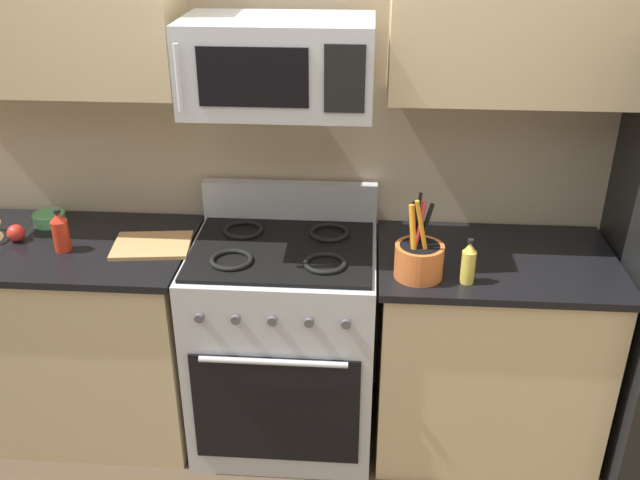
{
  "coord_description": "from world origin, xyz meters",
  "views": [
    {
      "loc": [
        0.33,
        -1.8,
        2.22
      ],
      "look_at": [
        0.16,
        0.58,
        1.03
      ],
      "focal_mm": 39.46,
      "sensor_mm": 36.0,
      "label": 1
    }
  ],
  "objects_px": {
    "bottle_oil": "(468,263)",
    "prep_bowl": "(49,218)",
    "utensil_crock": "(419,258)",
    "cutting_board": "(152,245)",
    "bottle_hot_sauce": "(61,232)",
    "microwave": "(278,65)",
    "range_oven": "(285,340)",
    "apple_loose": "(16,233)"
  },
  "relations": [
    {
      "from": "bottle_hot_sauce",
      "to": "prep_bowl",
      "type": "relative_size",
      "value": 1.29
    },
    {
      "from": "microwave",
      "to": "prep_bowl",
      "type": "relative_size",
      "value": 4.97
    },
    {
      "from": "range_oven",
      "to": "bottle_oil",
      "type": "bearing_deg",
      "value": -15.82
    },
    {
      "from": "bottle_oil",
      "to": "bottle_hot_sauce",
      "type": "bearing_deg",
      "value": 174.78
    },
    {
      "from": "range_oven",
      "to": "cutting_board",
      "type": "relative_size",
      "value": 3.52
    },
    {
      "from": "apple_loose",
      "to": "bottle_hot_sauce",
      "type": "distance_m",
      "value": 0.24
    },
    {
      "from": "apple_loose",
      "to": "bottle_oil",
      "type": "distance_m",
      "value": 1.84
    },
    {
      "from": "range_oven",
      "to": "utensil_crock",
      "type": "xyz_separation_m",
      "value": [
        0.54,
        -0.17,
        0.51
      ]
    },
    {
      "from": "prep_bowl",
      "to": "bottle_hot_sauce",
      "type": "bearing_deg",
      "value": -56.36
    },
    {
      "from": "cutting_board",
      "to": "bottle_oil",
      "type": "distance_m",
      "value": 1.27
    },
    {
      "from": "range_oven",
      "to": "cutting_board",
      "type": "height_order",
      "value": "range_oven"
    },
    {
      "from": "apple_loose",
      "to": "utensil_crock",
      "type": "bearing_deg",
      "value": -6.18
    },
    {
      "from": "microwave",
      "to": "bottle_oil",
      "type": "bearing_deg",
      "value": -17.9
    },
    {
      "from": "cutting_board",
      "to": "prep_bowl",
      "type": "distance_m",
      "value": 0.54
    },
    {
      "from": "apple_loose",
      "to": "cutting_board",
      "type": "relative_size",
      "value": 0.23
    },
    {
      "from": "cutting_board",
      "to": "bottle_oil",
      "type": "height_order",
      "value": "bottle_oil"
    },
    {
      "from": "bottle_oil",
      "to": "bottle_hot_sauce",
      "type": "distance_m",
      "value": 1.61
    },
    {
      "from": "utensil_crock",
      "to": "cutting_board",
      "type": "relative_size",
      "value": 1.05
    },
    {
      "from": "cutting_board",
      "to": "utensil_crock",
      "type": "bearing_deg",
      "value": -8.61
    },
    {
      "from": "range_oven",
      "to": "utensil_crock",
      "type": "relative_size",
      "value": 3.34
    },
    {
      "from": "microwave",
      "to": "bottle_hot_sauce",
      "type": "height_order",
      "value": "microwave"
    },
    {
      "from": "bottle_hot_sauce",
      "to": "apple_loose",
      "type": "bearing_deg",
      "value": 163.73
    },
    {
      "from": "bottle_oil",
      "to": "prep_bowl",
      "type": "relative_size",
      "value": 1.28
    },
    {
      "from": "range_oven",
      "to": "prep_bowl",
      "type": "distance_m",
      "value": 1.16
    },
    {
      "from": "microwave",
      "to": "utensil_crock",
      "type": "relative_size",
      "value": 2.11
    },
    {
      "from": "range_oven",
      "to": "utensil_crock",
      "type": "distance_m",
      "value": 0.76
    },
    {
      "from": "apple_loose",
      "to": "cutting_board",
      "type": "height_order",
      "value": "apple_loose"
    },
    {
      "from": "bottle_oil",
      "to": "microwave",
      "type": "bearing_deg",
      "value": 162.1
    },
    {
      "from": "range_oven",
      "to": "microwave",
      "type": "xyz_separation_m",
      "value": [
        -0.0,
        0.03,
        1.18
      ]
    },
    {
      "from": "cutting_board",
      "to": "bottle_oil",
      "type": "relative_size",
      "value": 1.74
    },
    {
      "from": "apple_loose",
      "to": "cutting_board",
      "type": "xyz_separation_m",
      "value": [
        0.58,
        -0.02,
        -0.03
      ]
    },
    {
      "from": "apple_loose",
      "to": "cutting_board",
      "type": "bearing_deg",
      "value": -1.61
    },
    {
      "from": "microwave",
      "to": "bottle_hot_sauce",
      "type": "distance_m",
      "value": 1.11
    },
    {
      "from": "range_oven",
      "to": "prep_bowl",
      "type": "height_order",
      "value": "range_oven"
    },
    {
      "from": "range_oven",
      "to": "bottle_hot_sauce",
      "type": "bearing_deg",
      "value": -176.37
    },
    {
      "from": "range_oven",
      "to": "utensil_crock",
      "type": "height_order",
      "value": "utensil_crock"
    },
    {
      "from": "microwave",
      "to": "prep_bowl",
      "type": "height_order",
      "value": "microwave"
    },
    {
      "from": "cutting_board",
      "to": "prep_bowl",
      "type": "xyz_separation_m",
      "value": [
        -0.51,
        0.19,
        0.02
      ]
    },
    {
      "from": "bottle_oil",
      "to": "prep_bowl",
      "type": "bearing_deg",
      "value": 167.72
    },
    {
      "from": "cutting_board",
      "to": "bottle_hot_sauce",
      "type": "xyz_separation_m",
      "value": [
        -0.35,
        -0.05,
        0.07
      ]
    },
    {
      "from": "cutting_board",
      "to": "bottle_hot_sauce",
      "type": "relative_size",
      "value": 1.73
    },
    {
      "from": "microwave",
      "to": "apple_loose",
      "type": "relative_size",
      "value": 9.55
    }
  ]
}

